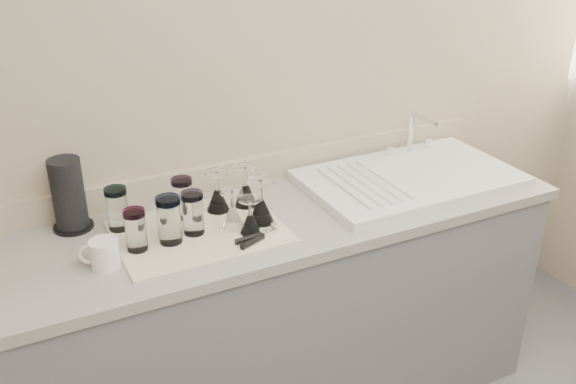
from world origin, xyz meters
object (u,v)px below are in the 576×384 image
goblet_front_right (261,208)px  goblet_back_right (246,192)px  goblet_back_left (218,197)px  tumbler_purple (183,198)px  paper_towel_roll (69,195)px  goblet_extra (250,221)px  can_opener (258,237)px  tumbler_teal (117,208)px  tumbler_blue (169,220)px  tumbler_magenta (136,230)px  goblet_front_left (233,215)px  sink_unit (409,177)px  white_mug (104,254)px  tumbler_lavender (193,213)px

goblet_front_right → goblet_back_right: bearing=88.3°
goblet_front_right → goblet_back_left: bearing=123.7°
tumbler_purple → paper_towel_roll: size_ratio=0.58×
goblet_extra → can_opener: size_ratio=0.80×
tumbler_teal → tumbler_blue: size_ratio=0.94×
tumbler_magenta → goblet_back_left: bearing=23.3°
goblet_front_left → tumbler_purple: bearing=131.0°
tumbler_purple → tumbler_teal: bearing=175.2°
sink_unit → tumbler_blue: sink_unit is taller
goblet_back_left → paper_towel_roll: (-0.48, 0.11, 0.06)m
can_opener → goblet_back_left: bearing=98.8°
white_mug → tumbler_magenta: bearing=21.3°
goblet_extra → tumbler_blue: bearing=166.2°
tumbler_blue → can_opener: bearing=-24.0°
goblet_extra → paper_towel_roll: size_ratio=0.51×
tumbler_blue → goblet_extra: size_ratio=1.25×
goblet_back_left → can_opener: (0.04, -0.26, -0.04)m
tumbler_teal → white_mug: 0.23m
tumbler_blue → goblet_back_left: tumbler_blue is taller
tumbler_magenta → goblet_back_right: size_ratio=0.93×
tumbler_purple → can_opener: size_ratio=0.92×
tumbler_magenta → tumbler_lavender: size_ratio=0.94×
tumbler_magenta → tumbler_lavender: bearing=6.4°
tumbler_lavender → goblet_back_right: size_ratio=0.98×
goblet_front_left → goblet_extra: goblet_front_left is taller
tumbler_teal → goblet_front_left: tumbler_teal is taller
goblet_back_left → goblet_back_right: same height
white_mug → paper_towel_roll: size_ratio=0.53×
tumbler_magenta → goblet_extra: bearing=-9.8°
goblet_back_right → tumbler_lavender: bearing=-154.7°
sink_unit → tumbler_teal: 1.12m
tumbler_purple → white_mug: 0.37m
can_opener → tumbler_teal: bearing=144.2°
tumbler_lavender → goblet_extra: tumbler_lavender is taller
goblet_extra → can_opener: 0.06m
tumbler_blue → paper_towel_roll: 0.37m
can_opener → goblet_front_left: bearing=109.2°
tumbler_teal → paper_towel_roll: paper_towel_roll is taller
sink_unit → goblet_front_left: sink_unit is taller
tumbler_magenta → tumbler_blue: tumbler_blue is taller
tumbler_blue → goblet_extra: 0.26m
tumbler_purple → goblet_front_right: 0.27m
goblet_front_left → tumbler_magenta: bearing=180.0°
sink_unit → goblet_front_right: size_ratio=5.16×
goblet_back_left → can_opener: size_ratio=0.94×
goblet_back_left → goblet_front_left: goblet_back_left is taller
tumbler_magenta → white_mug: bearing=-158.7°
tumbler_lavender → goblet_front_left: 0.14m
goblet_back_left → white_mug: bearing=-157.2°
goblet_front_right → paper_towel_roll: bearing=156.0°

